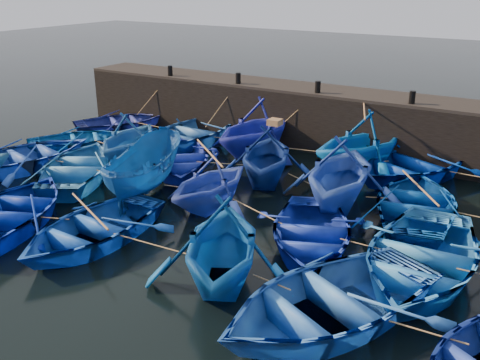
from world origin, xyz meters
The scene contains 31 objects.
ground centered at (0.00, 0.00, 0.00)m, with size 120.00×120.00×0.00m, color black.
quay_wall centered at (0.00, 10.50, 1.25)m, with size 26.00×2.50×2.50m, color black.
quay_top centered at (0.00, 10.50, 2.56)m, with size 26.00×2.50×0.12m, color black.
bollard_0 centered at (-8.00, 9.60, 2.87)m, with size 0.24×0.24×0.50m, color black.
bollard_1 centered at (-4.00, 9.60, 2.87)m, with size 0.24×0.24×0.50m, color black.
bollard_2 centered at (0.00, 9.60, 2.87)m, with size 0.24×0.24×0.50m, color black.
bollard_3 centered at (4.00, 9.60, 2.87)m, with size 0.24×0.24×0.50m, color black.
boat_0 centered at (-9.71, 7.63, 0.47)m, with size 3.24×4.53×0.94m, color navy.
boat_1 centered at (-5.28, 7.49, 0.60)m, with size 4.10×5.74×1.19m, color #225496.
boat_2 centered at (-1.94, 7.66, 1.26)m, with size 4.13×4.80×2.52m, color #1B26A5.
boat_3 centered at (2.60, 8.15, 1.22)m, with size 4.01×4.65×2.45m, color blue.
boat_4 centered at (4.59, 8.34, 0.60)m, with size 4.16×5.81×1.21m, color #00278D.
boat_6 centered at (-9.07, 4.35, 0.46)m, with size 3.20×4.48×0.93m, color #0850A3.
boat_7 centered at (-5.91, 4.13, 1.10)m, with size 3.59×4.17×2.19m, color #1C579A.
boat_8 centered at (-3.58, 4.34, 0.52)m, with size 3.62×5.06×1.05m, color #1B2FB7.
boat_9 centered at (0.06, 5.02, 1.15)m, with size 3.76×4.36×2.30m, color navy.
boat_10 centered at (3.23, 4.36, 1.27)m, with size 4.17×4.84×2.55m, color #2549B7.
boat_11 centered at (5.72, 4.64, 0.55)m, with size 3.81×5.32×1.10m, color navy.
boat_13 centered at (-8.95, 1.48, 0.55)m, with size 3.80×5.31×1.10m, color #183C96.
boat_14 centered at (-6.19, 1.62, 0.55)m, with size 3.80×5.31×1.10m, color blue.
boat_15 centered at (-3.09, 1.76, 0.95)m, with size 1.85×4.91×1.90m, color navy.
boat_16 centered at (-0.40, 1.95, 0.98)m, with size 3.20×3.72×1.96m, color blue.
boat_17 centered at (3.61, 1.11, 0.50)m, with size 3.44×4.80×1.00m, color navy.
boat_18 centered at (6.66, 1.10, 0.60)m, with size 4.15×5.80×1.20m, color blue.
boat_21 centered at (-4.85, -2.33, 0.55)m, with size 3.76×5.26×1.09m, color navy.
boat_22 centered at (-1.94, -1.91, 0.51)m, with size 3.54×4.95×1.03m, color #0F42AD.
boat_23 centered at (2.50, -1.78, 1.16)m, with size 3.80×4.40×2.32m, color #094C99.
boat_24 centered at (5.39, -1.91, 0.60)m, with size 4.11×5.75×1.19m, color blue.
wooden_crate centered at (0.36, 5.02, 2.40)m, with size 0.45×0.45×0.21m, color brown.
mooring_ropes centered at (-0.02, 4.98, 0.87)m, with size 18.70×11.92×2.10m.
loose_oars centered at (1.49, 3.21, 1.66)m, with size 9.92×12.13×1.48m.
Camera 1 is at (8.99, -11.56, 7.33)m, focal length 40.00 mm.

